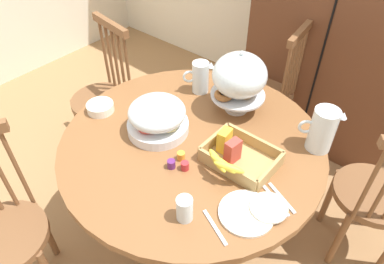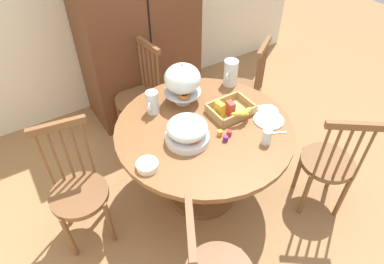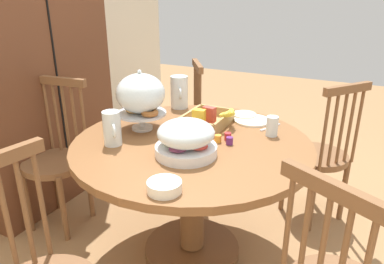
% 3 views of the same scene
% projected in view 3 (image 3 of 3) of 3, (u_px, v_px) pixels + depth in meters
% --- Properties ---
extents(ground_plane, '(10.00, 10.00, 0.00)m').
position_uv_depth(ground_plane, '(212.00, 259.00, 2.16)').
color(ground_plane, '#997047').
extents(wooden_armoire, '(1.18, 0.60, 1.96)m').
position_uv_depth(wooden_armoire, '(26.00, 67.00, 2.54)').
color(wooden_armoire, brown).
rests_on(wooden_armoire, ground_plane).
extents(dining_table, '(1.27, 1.27, 0.74)m').
position_uv_depth(dining_table, '(192.00, 174.00, 2.00)').
color(dining_table, brown).
rests_on(dining_table, ground_plane).
extents(windsor_chair_facing_door, '(0.46, 0.46, 0.97)m').
position_uv_depth(windsor_chair_facing_door, '(320.00, 157.00, 2.40)').
color(windsor_chair_facing_door, brown).
rests_on(windsor_chair_facing_door, ground_plane).
extents(windsor_chair_far_side, '(0.46, 0.46, 0.97)m').
position_uv_depth(windsor_chair_far_side, '(180.00, 128.00, 2.90)').
color(windsor_chair_far_side, brown).
rests_on(windsor_chair_far_side, ground_plane).
extents(windsor_chair_host_seat, '(0.40, 0.40, 0.97)m').
position_uv_depth(windsor_chair_host_seat, '(57.00, 161.00, 2.35)').
color(windsor_chair_host_seat, brown).
rests_on(windsor_chair_host_seat, ground_plane).
extents(pastry_stand_with_dome, '(0.28, 0.28, 0.34)m').
position_uv_depth(pastry_stand_with_dome, '(141.00, 96.00, 2.02)').
color(pastry_stand_with_dome, silver).
rests_on(pastry_stand_with_dome, dining_table).
extents(fruit_platter_covered, '(0.30, 0.30, 0.18)m').
position_uv_depth(fruit_platter_covered, '(186.00, 139.00, 1.73)').
color(fruit_platter_covered, silver).
rests_on(fruit_platter_covered, dining_table).
extents(orange_juice_pitcher, '(0.14, 0.14, 0.18)m').
position_uv_depth(orange_juice_pitcher, '(112.00, 130.00, 1.85)').
color(orange_juice_pitcher, silver).
rests_on(orange_juice_pitcher, dining_table).
extents(milk_pitcher, '(0.18, 0.13, 0.21)m').
position_uv_depth(milk_pitcher, '(179.00, 94.00, 2.43)').
color(milk_pitcher, silver).
rests_on(milk_pitcher, dining_table).
extents(cereal_basket, '(0.32, 0.30, 0.12)m').
position_uv_depth(cereal_basket, '(209.00, 119.00, 2.12)').
color(cereal_basket, tan).
rests_on(cereal_basket, dining_table).
extents(china_plate_large, '(0.22, 0.22, 0.01)m').
position_uv_depth(china_plate_large, '(252.00, 120.00, 2.21)').
color(china_plate_large, white).
rests_on(china_plate_large, dining_table).
extents(china_plate_small, '(0.15, 0.15, 0.01)m').
position_uv_depth(china_plate_small, '(244.00, 114.00, 2.28)').
color(china_plate_small, white).
rests_on(china_plate_small, china_plate_large).
extents(cereal_bowl, '(0.14, 0.14, 0.04)m').
position_uv_depth(cereal_bowl, '(164.00, 187.00, 1.44)').
color(cereal_bowl, white).
rests_on(cereal_bowl, dining_table).
extents(drinking_glass, '(0.06, 0.06, 0.11)m').
position_uv_depth(drinking_glass, '(272.00, 126.00, 1.98)').
color(drinking_glass, silver).
rests_on(drinking_glass, dining_table).
extents(jam_jar_strawberry, '(0.04, 0.04, 0.04)m').
position_uv_depth(jam_jar_strawberry, '(228.00, 136.00, 1.93)').
color(jam_jar_strawberry, '#B7282D').
rests_on(jam_jar_strawberry, dining_table).
extents(jam_jar_apricot, '(0.04, 0.04, 0.04)m').
position_uv_depth(jam_jar_apricot, '(219.00, 139.00, 1.90)').
color(jam_jar_apricot, orange).
rests_on(jam_jar_apricot, dining_table).
extents(jam_jar_grape, '(0.04, 0.04, 0.04)m').
position_uv_depth(jam_jar_grape, '(230.00, 141.00, 1.88)').
color(jam_jar_grape, '#5B2366').
rests_on(jam_jar_grape, dining_table).
extents(table_knife, '(0.16, 0.08, 0.01)m').
position_uv_depth(table_knife, '(235.00, 115.00, 2.31)').
color(table_knife, silver).
rests_on(table_knife, dining_table).
extents(dinner_fork, '(0.16, 0.08, 0.01)m').
position_uv_depth(dinner_fork, '(232.00, 114.00, 2.33)').
color(dinner_fork, silver).
rests_on(dinner_fork, dining_table).
extents(soup_spoon, '(0.16, 0.08, 0.01)m').
position_uv_depth(soup_spoon, '(270.00, 127.00, 2.11)').
color(soup_spoon, silver).
rests_on(soup_spoon, dining_table).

